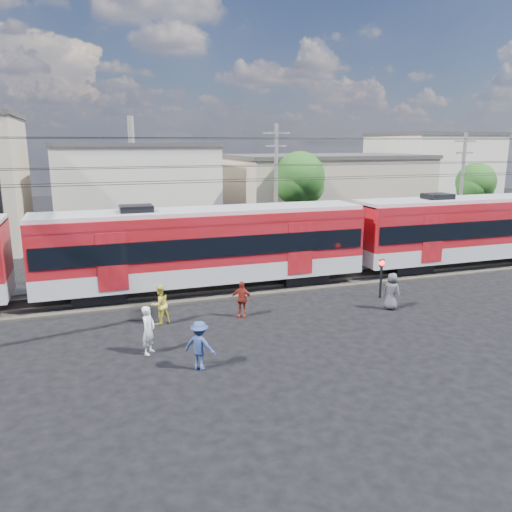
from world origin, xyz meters
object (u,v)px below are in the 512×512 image
at_px(pedestrian_a, 148,330).
at_px(car_silver, 473,237).
at_px(pedestrian_c, 200,345).
at_px(crossing_signal, 381,271).
at_px(commuter_train, 209,244).

distance_m(pedestrian_a, car_silver, 26.96).
bearing_deg(pedestrian_c, crossing_signal, -115.64).
distance_m(pedestrian_c, crossing_signal, 11.02).
height_order(car_silver, crossing_signal, crossing_signal).
bearing_deg(pedestrian_a, car_silver, -29.54).
distance_m(commuter_train, pedestrian_a, 7.89).
bearing_deg(car_silver, pedestrian_c, 131.28).
height_order(pedestrian_c, car_silver, pedestrian_c).
bearing_deg(pedestrian_c, commuter_train, -67.22).
relative_size(pedestrian_c, car_silver, 0.41).
bearing_deg(pedestrian_a, commuter_train, 5.65).
xyz_separation_m(car_silver, crossing_signal, (-13.06, -8.49, 0.63)).
bearing_deg(car_silver, pedestrian_a, 126.38).
bearing_deg(commuter_train, pedestrian_c, -105.62).
relative_size(commuter_train, crossing_signal, 26.45).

